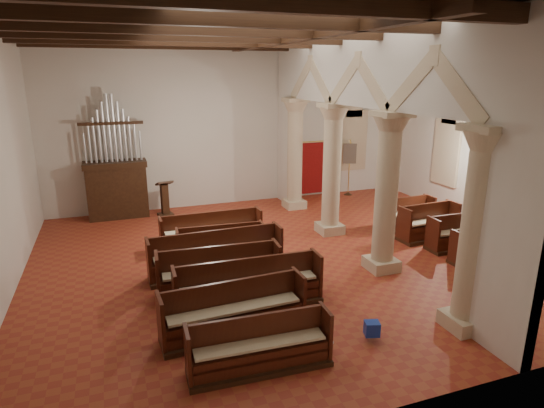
{
  "coord_description": "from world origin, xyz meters",
  "views": [
    {
      "loc": [
        -4.54,
        -10.84,
        4.95
      ],
      "look_at": [
        -0.52,
        0.5,
        1.45
      ],
      "focal_mm": 30.0,
      "sensor_mm": 36.0,
      "label": 1
    }
  ],
  "objects": [
    {
      "name": "aisle_pew_3",
      "position": [
        4.39,
        1.0,
        0.35
      ],
      "size": [
        1.8,
        0.78,
        1.03
      ],
      "rotation": [
        0.0,
        0.0,
        0.06
      ],
      "color": "#362111",
      "rests_on": "floor"
    },
    {
      "name": "wall_right",
      "position": [
        7.0,
        0.0,
        3.0
      ],
      "size": [
        0.02,
        12.0,
        6.0
      ],
      "primitive_type": "cube",
      "color": "silver",
      "rests_on": "floor"
    },
    {
      "name": "aisle_pew_2",
      "position": [
        4.4,
        -0.02,
        0.37
      ],
      "size": [
        1.97,
        0.84,
        1.09
      ],
      "rotation": [
        0.0,
        0.0,
        0.06
      ],
      "color": "#362111",
      "rests_on": "floor"
    },
    {
      "name": "window_right_a",
      "position": [
        6.98,
        -1.5,
        2.2
      ],
      "size": [
        0.03,
        1.0,
        2.2
      ],
      "primitive_type": "cube",
      "color": "#2D674A",
      "rests_on": "wall_right"
    },
    {
      "name": "nave_pew_3",
      "position": [
        -2.49,
        -1.44,
        0.37
      ],
      "size": [
        2.85,
        0.92,
        1.12
      ],
      "rotation": [
        0.0,
        0.0,
        -0.06
      ],
      "color": "#362111",
      "rests_on": "floor"
    },
    {
      "name": "lectern",
      "position": [
        -2.95,
        4.98,
        0.56
      ],
      "size": [
        0.61,
        0.63,
        1.34
      ],
      "rotation": [
        0.0,
        0.0,
        0.2
      ],
      "color": "#311B0F",
      "rests_on": "floor"
    },
    {
      "name": "ceiling",
      "position": [
        0.0,
        0.0,
        6.0
      ],
      "size": [
        14.0,
        14.0,
        0.0
      ],
      "primitive_type": "plane",
      "rotation": [
        3.14,
        0.0,
        0.0
      ],
      "color": "black",
      "rests_on": "wall_back"
    },
    {
      "name": "dossal_curtain",
      "position": [
        3.5,
        5.92,
        1.17
      ],
      "size": [
        1.8,
        0.07,
        2.17
      ],
      "color": "maroon",
      "rests_on": "floor"
    },
    {
      "name": "wall_back",
      "position": [
        0.0,
        6.0,
        3.0
      ],
      "size": [
        14.0,
        0.02,
        6.0
      ],
      "primitive_type": "cube",
      "color": "silver",
      "rests_on": "floor"
    },
    {
      "name": "nave_pew_4",
      "position": [
        -2.29,
        -0.31,
        0.36
      ],
      "size": [
        3.41,
        0.8,
        1.11
      ],
      "rotation": [
        0.0,
        0.0,
        0.02
      ],
      "color": "#362111",
      "rests_on": "floor"
    },
    {
      "name": "wall_front",
      "position": [
        0.0,
        -6.0,
        3.0
      ],
      "size": [
        14.0,
        0.02,
        6.0
      ],
      "primitive_type": "cube",
      "color": "silver",
      "rests_on": "floor"
    },
    {
      "name": "nave_pew_5",
      "position": [
        -1.97,
        0.55,
        0.31
      ],
      "size": [
        2.44,
        0.8,
        0.95
      ],
      "rotation": [
        0.0,
        0.0,
        -0.07
      ],
      "color": "#362111",
      "rests_on": "floor"
    },
    {
      "name": "hymnal_box_b",
      "position": [
        -0.35,
        -1.66,
        0.26
      ],
      "size": [
        0.37,
        0.32,
        0.31
      ],
      "primitive_type": "cube",
      "rotation": [
        0.0,
        0.0,
        0.25
      ],
      "color": "navy",
      "rests_on": "floor"
    },
    {
      "name": "hymnal_box_a",
      "position": [
        -0.17,
        -4.25,
        0.24
      ],
      "size": [
        0.33,
        0.29,
        0.28
      ],
      "primitive_type": "cube",
      "rotation": [
        0.0,
        0.0,
        -0.28
      ],
      "color": "#16229B",
      "rests_on": "floor"
    },
    {
      "name": "floor",
      "position": [
        0.0,
        0.0,
        0.0
      ],
      "size": [
        14.0,
        14.0,
        0.0
      ],
      "primitive_type": "plane",
      "color": "#943920",
      "rests_on": "ground"
    },
    {
      "name": "arcade",
      "position": [
        1.8,
        0.0,
        3.56
      ],
      "size": [
        0.9,
        11.9,
        6.0
      ],
      "color": "tan",
      "rests_on": "floor"
    },
    {
      "name": "ceiling_beams",
      "position": [
        0.0,
        0.0,
        5.82
      ],
      "size": [
        13.8,
        11.8,
        0.3
      ],
      "primitive_type": null,
      "color": "#362111",
      "rests_on": "wall_back"
    },
    {
      "name": "processional_banner",
      "position": [
        4.64,
        5.47,
        0.79
      ],
      "size": [
        0.51,
        0.65,
        2.33
      ],
      "rotation": [
        0.0,
        0.0,
        -0.34
      ],
      "color": "#362111",
      "rests_on": "floor"
    },
    {
      "name": "aisle_pew_1",
      "position": [
        4.79,
        -0.98,
        0.34
      ],
      "size": [
        2.05,
        0.7,
        1.01
      ],
      "rotation": [
        0.0,
        0.0,
        -0.01
      ],
      "color": "#362111",
      "rests_on": "floor"
    },
    {
      "name": "tube_heater_a",
      "position": [
        -2.65,
        -4.3,
        0.16
      ],
      "size": [
        1.07,
        0.25,
        0.11
      ],
      "primitive_type": "cylinder",
      "rotation": [
        0.0,
        1.57,
        0.14
      ],
      "color": "white",
      "rests_on": "floor"
    },
    {
      "name": "tube_heater_b",
      "position": [
        -1.51,
        -4.44,
        0.16
      ],
      "size": [
        0.99,
        0.41,
        0.1
      ],
      "primitive_type": "cylinder",
      "rotation": [
        0.0,
        1.57,
        0.32
      ],
      "color": "white",
      "rests_on": "floor"
    },
    {
      "name": "nave_pew_6",
      "position": [
        -2.0,
        1.64,
        0.33
      ],
      "size": [
        2.98,
        0.68,
        1.0
      ],
      "rotation": [
        0.0,
        0.0,
        0.0
      ],
      "color": "#362111",
      "rests_on": "floor"
    },
    {
      "name": "nave_pew_2",
      "position": [
        -2.01,
        -2.22,
        0.35
      ],
      "size": [
        3.26,
        0.81,
        1.07
      ],
      "rotation": [
        0.0,
        0.0,
        -0.03
      ],
      "color": "#362111",
      "rests_on": "floor"
    },
    {
      "name": "nave_pew_0",
      "position": [
        -2.48,
        -4.39,
        0.32
      ],
      "size": [
        2.53,
        0.74,
        0.96
      ],
      "rotation": [
        0.0,
        0.0,
        -0.04
      ],
      "color": "#362111",
      "rests_on": "floor"
    },
    {
      "name": "hymnal_box_c",
      "position": [
        -0.72,
        -0.92,
        0.27
      ],
      "size": [
        0.35,
        0.3,
        0.33
      ],
      "primitive_type": "cube",
      "rotation": [
        0.0,
        0.0,
        -0.08
      ],
      "color": "navy",
      "rests_on": "floor"
    },
    {
      "name": "window_right_b",
      "position": [
        6.98,
        2.5,
        2.2
      ],
      "size": [
        0.03,
        1.0,
        2.2
      ],
      "primitive_type": "cube",
      "color": "#2D674A",
      "rests_on": "wall_right"
    },
    {
      "name": "window_back",
      "position": [
        5.0,
        5.98,
        2.2
      ],
      "size": [
        1.0,
        0.03,
        2.2
      ],
      "primitive_type": "cube",
      "color": "#2D674A",
      "rests_on": "wall_back"
    },
    {
      "name": "aisle_pew_0",
      "position": [
        4.66,
        -1.97,
        0.32
      ],
      "size": [
        1.9,
        0.7,
        0.96
      ],
      "rotation": [
        0.0,
        0.0,
        0.03
      ],
      "color": "#362111",
      "rests_on": "floor"
    },
    {
      "name": "nave_pew_1",
      "position": [
        -2.61,
        -3.18,
        0.35
      ],
      "size": [
        2.88,
        0.85,
        1.07
      ],
      "rotation": [
        0.0,
        0.0,
        0.05
      ],
      "color": "#362111",
      "rests_on": "floor"
    },
    {
      "name": "pipe_organ",
      "position": [
        -4.5,
        5.5,
        1.37
      ],
      "size": [
        2.1,
        0.85,
        4.4
      ],
      "color": "#362111",
      "rests_on": "floor"
    }
  ]
}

